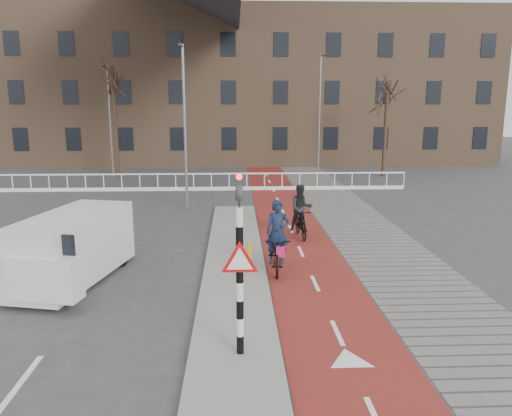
{
  "coord_description": "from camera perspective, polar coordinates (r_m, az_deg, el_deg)",
  "views": [
    {
      "loc": [
        -0.68,
        -10.85,
        4.86
      ],
      "look_at": [
        0.01,
        5.0,
        1.5
      ],
      "focal_mm": 35.0,
      "sensor_mm": 36.0,
      "label": 1
    }
  ],
  "objects": [
    {
      "name": "townhouse_row",
      "position": [
        43.02,
        -5.77,
        15.84
      ],
      "size": [
        46.0,
        10.0,
        15.9
      ],
      "color": "#7F6047",
      "rests_on": "ground"
    },
    {
      "name": "streetlight_left",
      "position": [
        34.71,
        -16.32,
        9.44
      ],
      "size": [
        0.12,
        0.12,
        7.24
      ],
      "primitive_type": "cylinder",
      "color": "slate",
      "rests_on": "ground"
    },
    {
      "name": "ground",
      "position": [
        11.91,
        1.03,
        -12.13
      ],
      "size": [
        120.0,
        120.0,
        0.0
      ],
      "primitive_type": "plane",
      "color": "#38383A",
      "rests_on": "ground"
    },
    {
      "name": "bike_lane",
      "position": [
        21.52,
        3.41,
        -1.1
      ],
      "size": [
        2.5,
        60.0,
        0.01
      ],
      "primitive_type": "cube",
      "color": "maroon",
      "rests_on": "ground"
    },
    {
      "name": "tree_mid",
      "position": [
        34.42,
        -15.8,
        9.38
      ],
      "size": [
        0.27,
        0.27,
        7.16
      ],
      "primitive_type": "cylinder",
      "color": "#2F1F15",
      "rests_on": "ground"
    },
    {
      "name": "cyclist_near",
      "position": [
        14.59,
        2.47,
        -4.55
      ],
      "size": [
        0.86,
        2.09,
        2.11
      ],
      "rotation": [
        0.0,
        0.0,
        -0.07
      ],
      "color": "black",
      "rests_on": "bike_lane"
    },
    {
      "name": "sidewalk",
      "position": [
        21.98,
        10.69,
        -1.01
      ],
      "size": [
        3.0,
        60.0,
        0.01
      ],
      "primitive_type": "cube",
      "color": "slate",
      "rests_on": "ground"
    },
    {
      "name": "cyclist_far",
      "position": [
        18.23,
        5.16,
        -0.9
      ],
      "size": [
        0.88,
        1.86,
        1.96
      ],
      "rotation": [
        0.0,
        0.0,
        0.08
      ],
      "color": "black",
      "rests_on": "bike_lane"
    },
    {
      "name": "tree_right",
      "position": [
        34.49,
        14.57,
        8.63
      ],
      "size": [
        0.25,
        0.25,
        6.17
      ],
      "primitive_type": "cylinder",
      "color": "#2F1F15",
      "rests_on": "ground"
    },
    {
      "name": "railing",
      "position": [
        28.55,
        -11.15,
        2.55
      ],
      "size": [
        28.0,
        0.1,
        0.99
      ],
      "color": "silver",
      "rests_on": "ground"
    },
    {
      "name": "streetlight_near",
      "position": [
        23.02,
        -8.12,
        8.9
      ],
      "size": [
        0.12,
        0.12,
        7.36
      ],
      "primitive_type": "cylinder",
      "color": "slate",
      "rests_on": "ground"
    },
    {
      "name": "traffic_signal",
      "position": [
        9.29,
        -1.88,
        -6.06
      ],
      "size": [
        0.8,
        0.8,
        3.68
      ],
      "color": "black",
      "rests_on": "curb_island"
    },
    {
      "name": "bollard",
      "position": [
        14.4,
        -0.74,
        -5.47
      ],
      "size": [
        0.12,
        0.12,
        0.85
      ],
      "primitive_type": "cylinder",
      "color": "orange",
      "rests_on": "curb_island"
    },
    {
      "name": "streetlight_right",
      "position": [
        34.38,
        7.26,
        10.41
      ],
      "size": [
        0.12,
        0.12,
        7.98
      ],
      "primitive_type": "cylinder",
      "color": "slate",
      "rests_on": "ground"
    },
    {
      "name": "van",
      "position": [
        14.6,
        -20.42,
        -4.2
      ],
      "size": [
        2.64,
        4.62,
        1.87
      ],
      "rotation": [
        0.0,
        0.0,
        -0.22
      ],
      "color": "silver",
      "rests_on": "ground"
    },
    {
      "name": "curb_island",
      "position": [
        15.61,
        -2.44,
        -5.97
      ],
      "size": [
        1.8,
        16.0,
        0.12
      ],
      "primitive_type": "cube",
      "color": "gray",
      "rests_on": "ground"
    }
  ]
}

